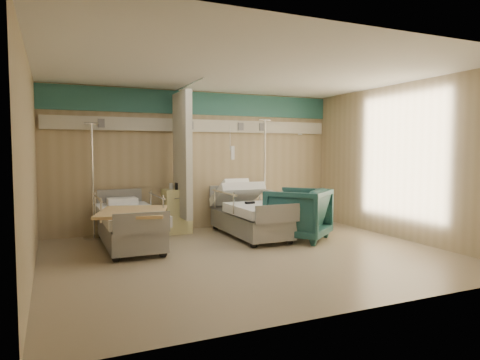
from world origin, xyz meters
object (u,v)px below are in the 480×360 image
bedside_cabinet (177,211)px  visitor_armchair (298,214)px  bed_right (250,220)px  iv_stand_right (265,205)px  bed_left (130,228)px  iv_stand_left (94,215)px

bedside_cabinet → visitor_armchair: visitor_armchair is taller
bed_right → iv_stand_right: (0.72, 0.81, 0.14)m
bed_left → bedside_cabinet: bearing=40.6°
bed_left → iv_stand_left: iv_stand_left is taller
bed_right → bed_left: bearing=180.0°
bed_right → visitor_armchair: (0.68, -0.60, 0.15)m
iv_stand_right → bed_left: bearing=-164.4°
bed_left → bedside_cabinet: (1.05, 0.90, 0.11)m
visitor_armchair → iv_stand_right: 1.42m
bed_right → iv_stand_left: size_ratio=1.03×
bed_right → visitor_armchair: bearing=-41.7°
bed_left → bedside_cabinet: 1.39m
iv_stand_right → iv_stand_left: bearing=177.2°
bedside_cabinet → iv_stand_right: size_ratio=0.38×
iv_stand_right → iv_stand_left: iv_stand_right is taller
bed_right → iv_stand_right: bearing=48.4°
visitor_armchair → iv_stand_left: size_ratio=0.49×
iv_stand_left → bedside_cabinet: bearing=-3.0°
bed_right → bedside_cabinet: bedside_cabinet is taller
bed_right → bed_left: size_ratio=1.00×
bedside_cabinet → iv_stand_right: bearing=-2.6°
bed_right → bedside_cabinet: size_ratio=2.54×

